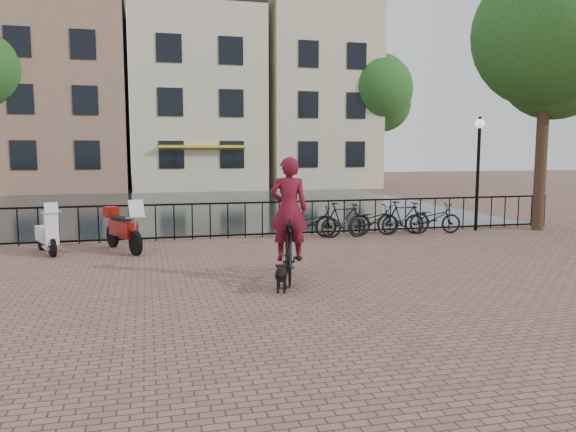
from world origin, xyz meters
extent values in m
plane|color=brown|center=(0.00, 0.00, 0.00)|extent=(100.00, 100.00, 0.00)
plane|color=black|center=(0.00, 17.30, 0.00)|extent=(20.00, 20.00, 0.00)
cube|color=black|center=(0.00, 8.00, 1.00)|extent=(20.00, 0.05, 0.05)
cube|color=black|center=(0.00, 8.00, 0.08)|extent=(20.00, 0.05, 0.05)
cube|color=#845B4D|center=(-7.50, 30.00, 6.00)|extent=(7.50, 9.00, 12.00)
cube|color=beige|center=(0.50, 30.00, 5.50)|extent=(8.00, 9.00, 11.00)
cube|color=black|center=(0.50, 30.00, 11.40)|extent=(8.00, 9.00, 0.80)
cube|color=gold|center=(0.50, 25.30, 2.60)|extent=(5.00, 0.60, 0.15)
cube|color=tan|center=(8.50, 30.00, 6.25)|extent=(7.00, 9.00, 12.50)
cylinder|color=black|center=(9.20, 7.30, 2.80)|extent=(0.36, 0.36, 5.60)
sphere|color=#1C4918|center=(9.20, 7.30, 6.00)|extent=(4.48, 4.48, 4.48)
cylinder|color=black|center=(12.00, 27.00, 2.97)|extent=(0.36, 0.36, 5.95)
sphere|color=#1C4918|center=(12.00, 27.00, 6.38)|extent=(4.76, 4.76, 4.76)
cylinder|color=black|center=(7.20, 7.60, 1.60)|extent=(0.10, 0.10, 3.20)
sphere|color=beige|center=(7.20, 7.60, 3.30)|extent=(0.30, 0.30, 0.30)
imported|color=black|center=(-0.09, 2.59, 0.61)|extent=(1.00, 2.11, 1.22)
imported|color=maroon|center=(-0.09, 2.59, 1.58)|extent=(0.98, 0.75, 2.39)
imported|color=black|center=(1.80, 7.40, 0.45)|extent=(1.78, 0.82, 0.90)
imported|color=black|center=(2.75, 7.40, 0.50)|extent=(1.68, 0.55, 1.00)
imported|color=black|center=(3.70, 7.40, 0.45)|extent=(1.79, 0.88, 0.90)
imported|color=black|center=(4.65, 7.40, 0.50)|extent=(1.68, 0.53, 1.00)
imported|color=black|center=(5.60, 7.40, 0.45)|extent=(1.79, 0.86, 0.90)
camera|label=1|loc=(-2.72, -7.74, 2.53)|focal=35.00mm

